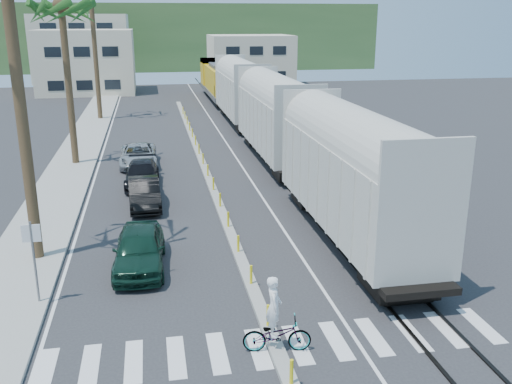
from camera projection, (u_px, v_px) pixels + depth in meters
ground at (262, 314)px, 18.75m from camera, size 140.00×140.00×0.00m
sidewalk at (78, 154)px, 40.75m from camera, size 3.00×90.00×0.15m
rails at (256, 139)px, 45.96m from camera, size 1.56×100.00×0.06m
median at (203, 165)px, 37.50m from camera, size 0.45×60.00×0.85m
crosswalk at (275, 347)px, 16.87m from camera, size 14.00×2.20×0.01m
lane_markings at (168, 151)px, 41.89m from camera, size 9.42×90.00×0.01m
freight_train at (259, 106)px, 43.57m from camera, size 3.00×60.94×5.85m
street_sign at (33, 251)px, 18.78m from camera, size 0.60×0.08×3.00m
buildings at (125, 54)px, 83.74m from camera, size 38.00×27.00×10.00m
hillside at (163, 37)px, 111.05m from camera, size 80.00×20.00×12.00m
car_lead at (139, 249)px, 21.98m from camera, size 2.31×4.90×1.61m
car_second at (144, 193)px, 29.25m from camera, size 1.93×4.56×1.46m
car_third at (142, 174)px, 33.03m from camera, size 2.11×4.84×1.38m
car_rear at (138, 155)px, 37.46m from camera, size 2.36×5.12×1.42m
cyclist at (276, 328)px, 16.46m from camera, size 1.26×2.19×2.37m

